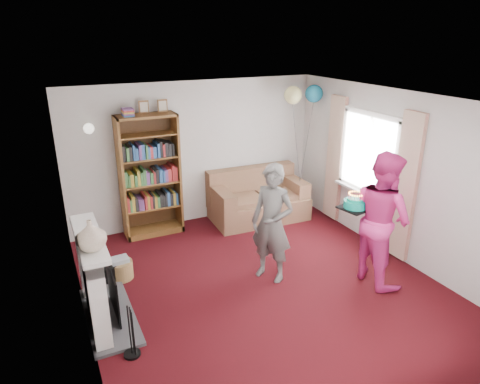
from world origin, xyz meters
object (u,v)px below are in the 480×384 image
bookcase (149,177)px  sofa (257,200)px  birthday_cake (355,204)px  person_striped (272,223)px  person_magenta (381,218)px

bookcase → sofa: bookcase is taller
sofa → birthday_cake: birthday_cake is taller
sofa → bookcase: bearing=175.5°
bookcase → sofa: bearing=-7.0°
birthday_cake → person_striped: bearing=154.8°
bookcase → person_striped: 2.43m
person_striped → bookcase: bearing=174.5°
birthday_cake → person_magenta: bearing=-31.7°
sofa → person_striped: bearing=-109.9°
bookcase → birthday_cake: size_ratio=6.22×
bookcase → person_magenta: size_ratio=1.22×
bookcase → person_magenta: (2.41, -2.81, -0.08)m
person_striped → sofa: bearing=124.8°
person_magenta → bookcase: bearing=41.8°
sofa → person_striped: 2.14m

